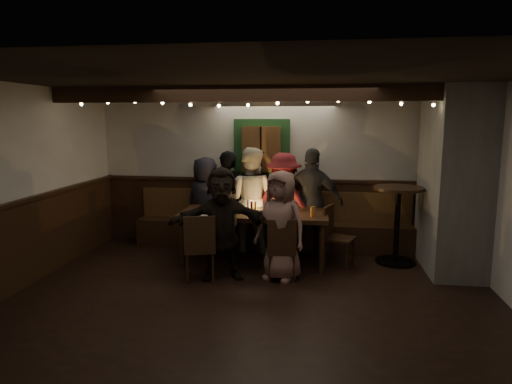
# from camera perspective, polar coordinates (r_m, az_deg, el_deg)

# --- Properties ---
(room) EXTENTS (6.02, 5.01, 2.62)m
(room) POSITION_cam_1_polar(r_m,az_deg,el_deg) (6.71, 10.36, -0.28)
(room) COLOR black
(room) RESTS_ON ground
(dining_table) EXTENTS (2.19, 0.94, 0.95)m
(dining_table) POSITION_cam_1_polar(r_m,az_deg,el_deg) (6.82, -0.25, -3.05)
(dining_table) COLOR black
(dining_table) RESTS_ON ground
(chair_near_left) EXTENTS (0.51, 0.51, 0.91)m
(chair_near_left) POSITION_cam_1_polar(r_m,az_deg,el_deg) (6.12, -7.06, -6.50)
(chair_near_left) COLOR black
(chair_near_left) RESTS_ON ground
(chair_near_right) EXTENTS (0.42, 0.42, 0.85)m
(chair_near_right) POSITION_cam_1_polar(r_m,az_deg,el_deg) (6.13, 3.25, -6.74)
(chair_near_right) COLOR black
(chair_near_right) RESTS_ON ground
(chair_end) EXTENTS (0.52, 0.52, 0.89)m
(chair_end) POSITION_cam_1_polar(r_m,az_deg,el_deg) (6.85, 9.74, -4.96)
(chair_end) COLOR black
(chair_end) RESTS_ON ground
(high_top) EXTENTS (0.73, 0.73, 1.16)m
(high_top) POSITION_cam_1_polar(r_m,az_deg,el_deg) (7.12, 17.28, -2.79)
(high_top) COLOR black
(high_top) RESTS_ON ground
(person_a) EXTENTS (0.87, 0.71, 1.53)m
(person_a) POSITION_cam_1_polar(r_m,az_deg,el_deg) (7.69, -6.32, -1.32)
(person_a) COLOR black
(person_a) RESTS_ON ground
(person_b) EXTENTS (0.61, 0.41, 1.64)m
(person_b) POSITION_cam_1_polar(r_m,az_deg,el_deg) (7.56, -3.53, -1.03)
(person_b) COLOR black
(person_b) RESTS_ON ground
(person_c) EXTENTS (0.93, 0.78, 1.70)m
(person_c) POSITION_cam_1_polar(r_m,az_deg,el_deg) (7.43, -0.74, -0.96)
(person_c) COLOR beige
(person_c) RESTS_ON ground
(person_d) EXTENTS (1.17, 0.87, 1.62)m
(person_d) POSITION_cam_1_polar(r_m,az_deg,el_deg) (7.38, 3.45, -1.37)
(person_d) COLOR maroon
(person_d) RESTS_ON ground
(person_e) EXTENTS (1.07, 0.64, 1.70)m
(person_e) POSITION_cam_1_polar(r_m,az_deg,el_deg) (7.36, 7.05, -1.14)
(person_e) COLOR #2D2D2D
(person_e) RESTS_ON ground
(person_f) EXTENTS (1.48, 0.75, 1.53)m
(person_f) POSITION_cam_1_polar(r_m,az_deg,el_deg) (6.16, -4.28, -3.94)
(person_f) COLOR black
(person_f) RESTS_ON ground
(person_g) EXTENTS (0.85, 0.72, 1.49)m
(person_g) POSITION_cam_1_polar(r_m,az_deg,el_deg) (6.12, 3.12, -4.21)
(person_g) COLOR #8F685C
(person_g) RESTS_ON ground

